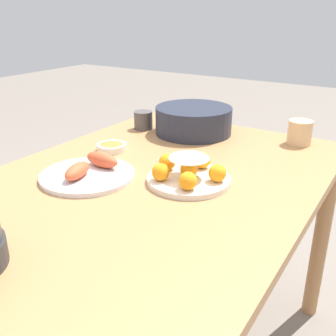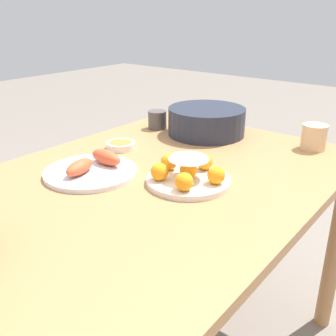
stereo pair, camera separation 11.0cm
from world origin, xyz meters
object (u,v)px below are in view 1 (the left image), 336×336
object	(u,v)px
cup_near	(300,132)
cup_far	(143,120)
sauce_bowl	(112,147)
serving_bowl	(194,119)
seafood_platter	(89,172)
dining_table	(148,210)
cake_plate	(188,173)

from	to	relation	value
cup_near	cup_far	bearing A→B (deg)	103.67
sauce_bowl	cup_near	distance (m)	0.67
serving_bowl	seafood_platter	bearing A→B (deg)	175.02
dining_table	cake_plate	distance (m)	0.17
sauce_bowl	seafood_platter	bearing A→B (deg)	-156.63
cake_plate	sauce_bowl	bearing A→B (deg)	75.28
cake_plate	sauce_bowl	xyz separation A→B (m)	(0.09, 0.35, -0.02)
dining_table	seafood_platter	size ratio (longest dim) A/B	4.81
cup_near	cake_plate	bearing A→B (deg)	161.30
cake_plate	seafood_platter	distance (m)	0.29
sauce_bowl	cake_plate	bearing A→B (deg)	-104.72
cake_plate	cup_far	world-z (taller)	cake_plate
dining_table	serving_bowl	xyz separation A→B (m)	(0.47, 0.11, 0.15)
serving_bowl	cup_far	size ratio (longest dim) A/B	3.95
cake_plate	sauce_bowl	world-z (taller)	cake_plate
seafood_platter	cup_near	bearing A→B (deg)	-34.58
dining_table	serving_bowl	size ratio (longest dim) A/B	4.44
serving_bowl	cup_near	bearing A→B (deg)	-77.36
cup_far	serving_bowl	bearing A→B (deg)	-74.37
sauce_bowl	cup_far	distance (m)	0.28
cup_far	seafood_platter	bearing A→B (deg)	-162.57
dining_table	seafood_platter	bearing A→B (deg)	116.07
serving_bowl	sauce_bowl	xyz separation A→B (m)	(-0.33, 0.14, -0.04)
dining_table	cup_near	distance (m)	0.64
serving_bowl	cup_near	xyz separation A→B (m)	(0.09, -0.39, -0.01)
cake_plate	cup_far	distance (m)	0.55
dining_table	seafood_platter	xyz separation A→B (m)	(-0.08, 0.16, 0.12)
dining_table	seafood_platter	world-z (taller)	seafood_platter
serving_bowl	sauce_bowl	bearing A→B (deg)	156.85
serving_bowl	cake_plate	bearing A→B (deg)	-152.97
sauce_bowl	seafood_platter	world-z (taller)	seafood_platter
seafood_platter	cup_far	xyz separation A→B (m)	(0.49, 0.15, 0.02)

